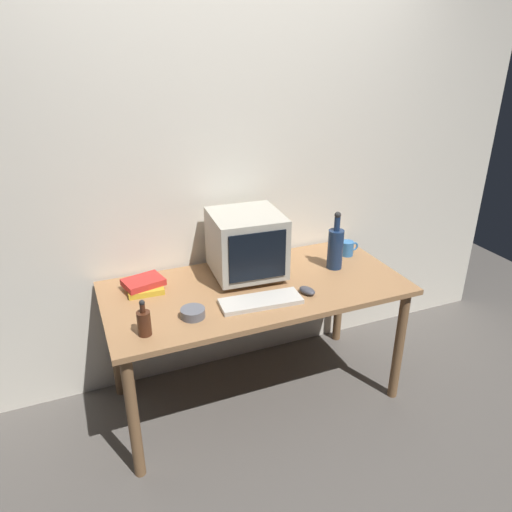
{
  "coord_description": "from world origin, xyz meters",
  "views": [
    {
      "loc": [
        -0.9,
        -2.17,
        2.0
      ],
      "look_at": [
        0.0,
        0.0,
        0.92
      ],
      "focal_mm": 34.16,
      "sensor_mm": 36.0,
      "label": 1
    }
  ],
  "objects_px": {
    "keyboard": "(261,301)",
    "bottle_short": "(144,322)",
    "bottle_tall": "(335,247)",
    "mug": "(347,248)",
    "crt_monitor": "(247,244)",
    "computer_mouse": "(307,291)",
    "book_stack": "(144,285)",
    "cd_spindle": "(193,313)"
  },
  "relations": [
    {
      "from": "keyboard",
      "to": "mug",
      "type": "distance_m",
      "value": 0.81
    },
    {
      "from": "book_stack",
      "to": "crt_monitor",
      "type": "bearing_deg",
      "value": -3.97
    },
    {
      "from": "bottle_tall",
      "to": "mug",
      "type": "relative_size",
      "value": 2.89
    },
    {
      "from": "keyboard",
      "to": "computer_mouse",
      "type": "bearing_deg",
      "value": 4.52
    },
    {
      "from": "computer_mouse",
      "to": "book_stack",
      "type": "xyz_separation_m",
      "value": [
        -0.79,
        0.36,
        0.01
      ]
    },
    {
      "from": "computer_mouse",
      "to": "mug",
      "type": "height_order",
      "value": "mug"
    },
    {
      "from": "crt_monitor",
      "to": "computer_mouse",
      "type": "bearing_deg",
      "value": -56.39
    },
    {
      "from": "crt_monitor",
      "to": "book_stack",
      "type": "distance_m",
      "value": 0.6
    },
    {
      "from": "crt_monitor",
      "to": "cd_spindle",
      "type": "height_order",
      "value": "crt_monitor"
    },
    {
      "from": "crt_monitor",
      "to": "bottle_tall",
      "type": "distance_m",
      "value": 0.53
    },
    {
      "from": "mug",
      "to": "bottle_short",
      "type": "bearing_deg",
      "value": -163.07
    },
    {
      "from": "keyboard",
      "to": "bottle_short",
      "type": "bearing_deg",
      "value": -169.94
    },
    {
      "from": "crt_monitor",
      "to": "bottle_tall",
      "type": "relative_size",
      "value": 1.18
    },
    {
      "from": "mug",
      "to": "cd_spindle",
      "type": "xyz_separation_m",
      "value": [
        -1.09,
        -0.34,
        -0.02
      ]
    },
    {
      "from": "computer_mouse",
      "to": "mug",
      "type": "bearing_deg",
      "value": 17.46
    },
    {
      "from": "crt_monitor",
      "to": "cd_spindle",
      "type": "distance_m",
      "value": 0.55
    },
    {
      "from": "crt_monitor",
      "to": "mug",
      "type": "bearing_deg",
      "value": 1.83
    },
    {
      "from": "bottle_short",
      "to": "mug",
      "type": "relative_size",
      "value": 1.51
    },
    {
      "from": "keyboard",
      "to": "book_stack",
      "type": "xyz_separation_m",
      "value": [
        -0.52,
        0.37,
        0.02
      ]
    },
    {
      "from": "computer_mouse",
      "to": "bottle_tall",
      "type": "distance_m",
      "value": 0.39
    },
    {
      "from": "crt_monitor",
      "to": "keyboard",
      "type": "height_order",
      "value": "crt_monitor"
    },
    {
      "from": "keyboard",
      "to": "cd_spindle",
      "type": "xyz_separation_m",
      "value": [
        -0.36,
        0.0,
        0.01
      ]
    },
    {
      "from": "mug",
      "to": "cd_spindle",
      "type": "height_order",
      "value": "mug"
    },
    {
      "from": "keyboard",
      "to": "bottle_tall",
      "type": "bearing_deg",
      "value": 26.03
    },
    {
      "from": "crt_monitor",
      "to": "keyboard",
      "type": "relative_size",
      "value": 0.98
    },
    {
      "from": "bottle_short",
      "to": "cd_spindle",
      "type": "distance_m",
      "value": 0.26
    },
    {
      "from": "crt_monitor",
      "to": "book_stack",
      "type": "relative_size",
      "value": 1.76
    },
    {
      "from": "keyboard",
      "to": "bottle_tall",
      "type": "relative_size",
      "value": 1.21
    },
    {
      "from": "computer_mouse",
      "to": "cd_spindle",
      "type": "height_order",
      "value": "cd_spindle"
    },
    {
      "from": "mug",
      "to": "crt_monitor",
      "type": "bearing_deg",
      "value": -178.17
    },
    {
      "from": "bottle_tall",
      "to": "book_stack",
      "type": "height_order",
      "value": "bottle_tall"
    },
    {
      "from": "crt_monitor",
      "to": "keyboard",
      "type": "xyz_separation_m",
      "value": [
        -0.05,
        -0.33,
        -0.18
      ]
    },
    {
      "from": "computer_mouse",
      "to": "mug",
      "type": "relative_size",
      "value": 0.83
    },
    {
      "from": "bottle_short",
      "to": "cd_spindle",
      "type": "xyz_separation_m",
      "value": [
        0.24,
        0.06,
        -0.04
      ]
    },
    {
      "from": "keyboard",
      "to": "mug",
      "type": "xyz_separation_m",
      "value": [
        0.73,
        0.35,
        0.03
      ]
    },
    {
      "from": "bottle_tall",
      "to": "mug",
      "type": "xyz_separation_m",
      "value": [
        0.17,
        0.12,
        -0.08
      ]
    },
    {
      "from": "crt_monitor",
      "to": "cd_spindle",
      "type": "bearing_deg",
      "value": -141.81
    },
    {
      "from": "book_stack",
      "to": "mug",
      "type": "relative_size",
      "value": 1.94
    },
    {
      "from": "keyboard",
      "to": "bottle_tall",
      "type": "height_order",
      "value": "bottle_tall"
    },
    {
      "from": "cd_spindle",
      "to": "crt_monitor",
      "type": "bearing_deg",
      "value": 38.19
    },
    {
      "from": "bottle_short",
      "to": "bottle_tall",
      "type": "bearing_deg",
      "value": 13.56
    },
    {
      "from": "mug",
      "to": "keyboard",
      "type": "bearing_deg",
      "value": -154.61
    }
  ]
}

